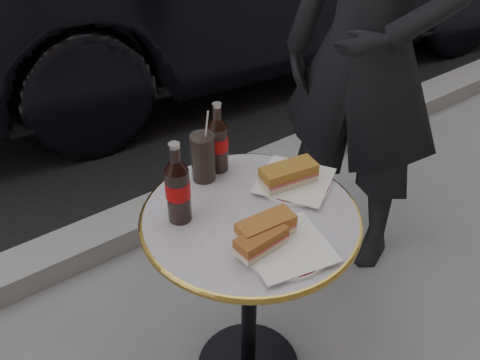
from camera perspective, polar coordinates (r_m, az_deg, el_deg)
curb at (r=2.54m, az=-11.32°, el=-4.67°), size 40.00×0.20×0.12m
bistro_table at (r=1.75m, az=0.98°, el=-12.82°), size 0.62×0.62×0.73m
plate_left at (r=1.39m, az=4.96°, el=-7.30°), size 0.29×0.29×0.01m
plate_right at (r=1.60m, az=5.83°, el=-0.27°), size 0.28×0.28×0.01m
sandwich_left_a at (r=1.36m, az=2.27°, el=-6.60°), size 0.15×0.08×0.05m
sandwich_left_b at (r=1.39m, az=2.76°, el=-5.19°), size 0.16×0.08×0.05m
sandwich_right at (r=1.57m, az=5.19°, el=0.51°), size 0.18×0.10×0.06m
cola_bottle_left at (r=1.41m, az=-6.70°, el=-0.28°), size 0.08×0.08×0.24m
cola_bottle_right at (r=1.60m, az=-2.38°, el=4.57°), size 0.08×0.08×0.23m
cola_glass at (r=1.58m, az=-3.96°, el=2.43°), size 0.09×0.09×0.15m
pedestrian at (r=2.05m, az=13.62°, el=12.89°), size 0.64×0.77×1.81m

